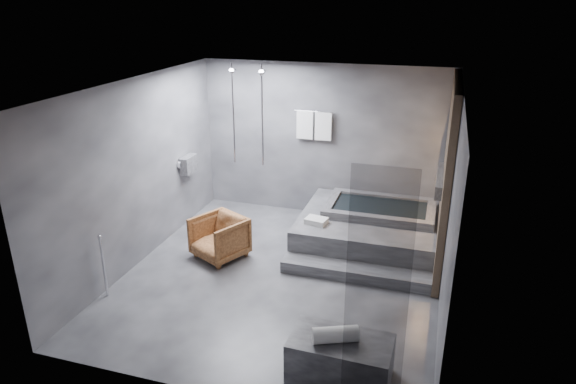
% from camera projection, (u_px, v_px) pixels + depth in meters
% --- Properties ---
extents(room, '(5.00, 5.04, 2.82)m').
position_uv_depth(room, '(314.00, 162.00, 7.08)').
color(room, '#2E2E31').
rests_on(room, ground).
extents(tub_deck, '(2.20, 2.00, 0.50)m').
position_uv_depth(tub_deck, '(368.00, 230.00, 8.51)').
color(tub_deck, '#333336').
rests_on(tub_deck, ground).
extents(tub_step, '(2.20, 0.36, 0.18)m').
position_uv_depth(tub_step, '(355.00, 273.00, 7.52)').
color(tub_step, '#333336').
rests_on(tub_step, ground).
extents(concrete_bench, '(1.10, 0.63, 0.49)m').
position_uv_depth(concrete_bench, '(340.00, 359.00, 5.51)').
color(concrete_bench, '#2F2F31').
rests_on(concrete_bench, ground).
extents(driftwood_chair, '(0.97, 0.98, 0.67)m').
position_uv_depth(driftwood_chair, '(219.00, 237.00, 8.04)').
color(driftwood_chair, '#4D2913').
rests_on(driftwood_chair, ground).
extents(rolled_towel, '(0.52, 0.35, 0.17)m').
position_uv_depth(rolled_towel, '(335.00, 335.00, 5.36)').
color(rolled_towel, white).
rests_on(rolled_towel, concrete_bench).
extents(deck_towel, '(0.37, 0.30, 0.09)m').
position_uv_depth(deck_towel, '(316.00, 221.00, 8.13)').
color(deck_towel, silver).
rests_on(deck_towel, tub_deck).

